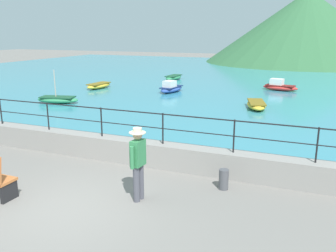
% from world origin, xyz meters
% --- Properties ---
extents(ground_plane, '(120.00, 120.00, 0.00)m').
position_xyz_m(ground_plane, '(0.00, 0.00, 0.00)').
color(ground_plane, slate).
extents(promenade_wall, '(20.00, 0.56, 0.70)m').
position_xyz_m(promenade_wall, '(0.00, 3.20, 0.35)').
color(promenade_wall, gray).
rests_on(promenade_wall, ground).
extents(railing, '(18.44, 0.04, 0.90)m').
position_xyz_m(railing, '(0.00, 3.20, 1.33)').
color(railing, black).
rests_on(railing, promenade_wall).
extents(lake_water, '(64.00, 44.32, 0.06)m').
position_xyz_m(lake_water, '(0.00, 25.84, 0.03)').
color(lake_water, teal).
rests_on(lake_water, ground).
extents(hill_main, '(25.09, 25.09, 8.88)m').
position_xyz_m(hill_main, '(3.11, 44.28, 4.44)').
color(hill_main, '#33663D').
rests_on(hill_main, ground).
extents(person_walking, '(0.38, 0.57, 1.75)m').
position_xyz_m(person_walking, '(1.35, 0.99, 0.98)').
color(person_walking, '#4C4C56').
rests_on(person_walking, ground).
extents(bollard, '(0.24, 0.24, 0.52)m').
position_xyz_m(bollard, '(3.04, 2.34, 0.26)').
color(bollard, '#4C4C51').
rests_on(bollard, ground).
extents(boat_1, '(1.18, 2.39, 0.76)m').
position_xyz_m(boat_1, '(-3.68, 15.52, 0.33)').
color(boat_1, '#2D4C9E').
rests_on(boat_1, lake_water).
extents(boat_2, '(2.45, 1.42, 1.80)m').
position_xyz_m(boat_2, '(-8.01, 9.72, 0.26)').
color(boat_2, '#338C59').
rests_on(boat_2, lake_water).
extents(boat_3, '(1.48, 2.46, 0.36)m').
position_xyz_m(boat_3, '(2.24, 12.40, 0.26)').
color(boat_3, gold).
rests_on(boat_3, lake_water).
extents(boat_4, '(1.01, 2.34, 0.36)m').
position_xyz_m(boat_4, '(-5.83, 21.42, 0.26)').
color(boat_4, '#338C59').
rests_on(boat_4, lake_water).
extents(boat_5, '(2.44, 1.36, 0.76)m').
position_xyz_m(boat_5, '(2.72, 18.95, 0.33)').
color(boat_5, red).
rests_on(boat_5, lake_water).
extents(boat_6, '(1.05, 2.35, 0.36)m').
position_xyz_m(boat_6, '(-8.90, 15.13, 0.26)').
color(boat_6, gold).
rests_on(boat_6, lake_water).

